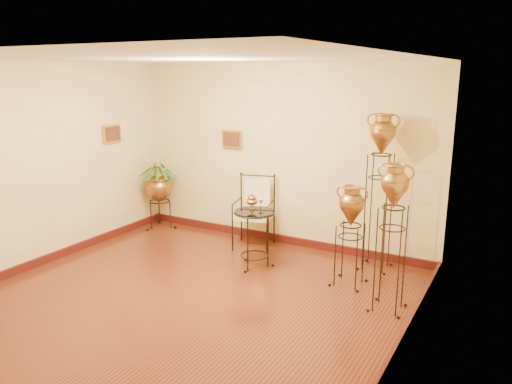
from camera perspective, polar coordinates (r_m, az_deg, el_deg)
The scene contains 8 objects.
ground at distance 6.13m, azimuth -8.20°, elevation -12.32°, with size 5.00×5.00×0.00m, color maroon.
room_shell at distance 5.61m, azimuth -8.81°, elevation 3.88°, with size 5.02×5.02×2.81m.
amphora_tall at distance 6.89m, azimuth 13.90°, elevation 0.12°, with size 0.51×0.51×2.16m.
amphora_mid at distance 5.77m, azimuth 15.23°, elevation -5.01°, with size 0.49×0.49×1.72m.
amphora_short at distance 6.41m, azimuth 10.72°, elevation -4.89°, with size 0.42×0.42×1.32m.
planter_urn at distance 8.75m, azimuth -11.05°, elevation 0.84°, with size 0.89×0.89×1.38m.
armchair at distance 7.66m, azimuth -0.26°, elevation -2.37°, with size 0.75×0.72×1.11m.
side_table at distance 6.93m, azimuth -0.18°, elevation -5.27°, with size 0.58×0.58×1.02m.
Camera 1 is at (3.41, -4.34, 2.66)m, focal length 35.00 mm.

